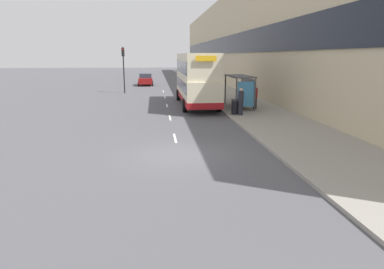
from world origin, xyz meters
name	(u,v)px	position (x,y,z in m)	size (l,w,h in m)	color
ground_plane	(179,155)	(0.00, 0.00, 0.00)	(220.00, 220.00, 0.00)	#515156
pavement	(204,83)	(6.50, 38.50, 0.07)	(5.00, 93.00, 0.14)	gray
terrace_facade	(230,41)	(10.49, 38.50, 6.23)	(3.10, 93.00, 12.47)	#C6B793
lane_mark_0	(175,138)	(0.00, 3.05, 0.01)	(0.12, 2.00, 0.01)	silver
lane_mark_1	(170,118)	(0.00, 8.95, 0.01)	(0.12, 2.00, 0.01)	silver
lane_mark_2	(167,105)	(0.00, 14.86, 0.01)	(0.12, 2.00, 0.01)	silver
lane_mark_3	(165,97)	(0.00, 20.77, 0.01)	(0.12, 2.00, 0.01)	silver
lane_mark_4	(163,91)	(0.00, 26.67, 0.01)	(0.12, 2.00, 0.01)	silver
bus_shelter	(243,86)	(5.77, 11.99, 1.88)	(1.60, 4.20, 2.48)	#4C4C51
double_decker_bus_near	(196,78)	(2.47, 14.64, 2.29)	(2.85, 11.07, 4.30)	beige
car_0	(146,79)	(-2.29, 35.47, 0.84)	(2.10, 4.19, 1.68)	maroon
pedestrian_at_shelter	(249,92)	(7.34, 15.90, 1.00)	(0.33, 0.33, 1.68)	#23232D
pedestrian_1	(255,97)	(6.60, 11.34, 1.08)	(0.37, 0.37, 1.84)	#23232D
pedestrian_2	(241,101)	(4.85, 8.78, 1.09)	(0.37, 0.37, 1.86)	#23232D
litter_bin	(235,107)	(4.55, 9.11, 0.67)	(0.55, 0.55, 1.05)	black
traffic_light_far_kerb	(123,62)	(-4.40, 25.34, 3.40)	(0.30, 0.32, 5.07)	black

